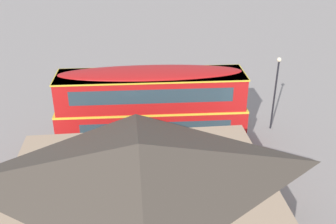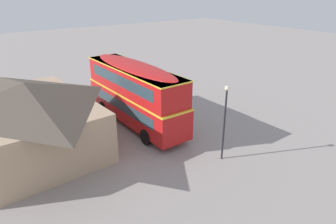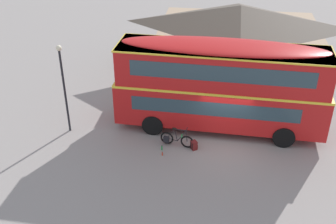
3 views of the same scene
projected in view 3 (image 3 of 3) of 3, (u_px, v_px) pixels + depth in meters
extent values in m
plane|color=gray|center=(223.00, 144.00, 21.00)|extent=(120.00, 120.00, 0.00)
cylinder|color=black|center=(281.00, 113.00, 22.59)|extent=(1.11, 0.31, 1.10)
cylinder|color=black|center=(284.00, 137.00, 20.56)|extent=(1.11, 0.31, 1.10)
cylinder|color=black|center=(161.00, 103.00, 23.56)|extent=(1.11, 0.31, 1.10)
cylinder|color=black|center=(153.00, 125.00, 21.53)|extent=(1.11, 0.31, 1.10)
cube|color=red|center=(219.00, 103.00, 21.57)|extent=(10.70, 2.77, 2.10)
cube|color=yellow|center=(221.00, 84.00, 21.03)|extent=(10.72, 2.79, 0.12)
cube|color=red|center=(222.00, 66.00, 20.53)|extent=(10.38, 2.71, 1.90)
ellipsoid|color=red|center=(223.00, 47.00, 20.01)|extent=(10.17, 2.65, 0.36)
cube|color=#2D424C|center=(327.00, 107.00, 20.67)|extent=(0.11, 2.05, 0.90)
cube|color=black|center=(333.00, 64.00, 19.51)|extent=(0.09, 1.38, 0.44)
cube|color=#2D424C|center=(214.00, 109.00, 20.40)|extent=(8.30, 0.25, 0.76)
cube|color=#2D424C|center=(221.00, 74.00, 19.42)|extent=(8.72, 0.26, 0.80)
cube|color=#2D424C|center=(218.00, 87.00, 22.50)|extent=(8.30, 0.25, 0.76)
cube|color=#2D424C|center=(224.00, 54.00, 21.49)|extent=(8.72, 0.26, 0.80)
cube|color=yellow|center=(223.00, 49.00, 20.07)|extent=(10.49, 2.79, 0.08)
torus|color=black|center=(187.00, 142.00, 20.58)|extent=(0.68, 0.17, 0.68)
torus|color=black|center=(167.00, 138.00, 20.87)|extent=(0.68, 0.17, 0.68)
cylinder|color=#B2B2B7|center=(187.00, 142.00, 20.58)|extent=(0.06, 0.11, 0.05)
cylinder|color=#B2B2B7|center=(167.00, 138.00, 20.87)|extent=(0.06, 0.11, 0.05)
cylinder|color=black|center=(182.00, 136.00, 20.51)|extent=(0.48, 0.10, 0.72)
cylinder|color=black|center=(180.00, 130.00, 20.36)|extent=(0.59, 0.12, 0.05)
cylinder|color=black|center=(176.00, 135.00, 20.60)|extent=(0.18, 0.06, 0.69)
cylinder|color=black|center=(172.00, 139.00, 20.81)|extent=(0.55, 0.10, 0.09)
cylinder|color=black|center=(171.00, 133.00, 20.66)|extent=(0.43, 0.08, 0.63)
cylinder|color=black|center=(187.00, 136.00, 20.43)|extent=(0.10, 0.04, 0.64)
cylinder|color=black|center=(186.00, 130.00, 20.25)|extent=(0.09, 0.46, 0.03)
ellipsoid|color=black|center=(174.00, 128.00, 20.44)|extent=(0.27, 0.13, 0.06)
cube|color=black|center=(166.00, 139.00, 20.73)|extent=(0.30, 0.18, 0.32)
cylinder|color=green|center=(182.00, 136.00, 20.51)|extent=(0.07, 0.07, 0.18)
cube|color=maroon|center=(194.00, 145.00, 20.52)|extent=(0.39, 0.40, 0.46)
ellipsoid|color=maroon|center=(194.00, 141.00, 20.40)|extent=(0.37, 0.38, 0.10)
cube|color=#471111|center=(196.00, 146.00, 20.61)|extent=(0.16, 0.20, 0.16)
cylinder|color=black|center=(191.00, 145.00, 20.54)|extent=(0.05, 0.05, 0.37)
cylinder|color=black|center=(192.00, 147.00, 20.40)|extent=(0.05, 0.05, 0.37)
cylinder|color=#D84C33|center=(162.00, 154.00, 20.13)|extent=(0.07, 0.07, 0.19)
cylinder|color=black|center=(162.00, 152.00, 20.08)|extent=(0.04, 0.04, 0.03)
cylinder|color=green|center=(162.00, 148.00, 20.51)|extent=(0.07, 0.07, 0.23)
cylinder|color=black|center=(162.00, 146.00, 20.45)|extent=(0.04, 0.04, 0.03)
cube|color=tan|center=(237.00, 49.00, 27.72)|extent=(10.51, 7.50, 3.24)
pyramid|color=#4C4238|center=(240.00, 16.00, 26.56)|extent=(10.94, 7.92, 1.32)
cube|color=#3D2319|center=(237.00, 79.00, 25.04)|extent=(1.10, 0.10, 2.10)
cube|color=#2D424C|center=(195.00, 66.00, 24.97)|extent=(1.10, 0.10, 0.90)
cube|color=#2D424C|center=(281.00, 71.00, 24.36)|extent=(1.10, 0.10, 0.90)
cylinder|color=black|center=(65.00, 92.00, 20.98)|extent=(0.11, 0.11, 4.52)
sphere|color=#F2E5BF|center=(59.00, 48.00, 19.77)|extent=(0.28, 0.28, 0.28)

